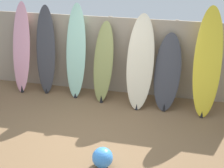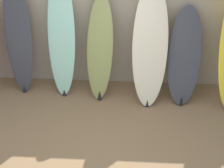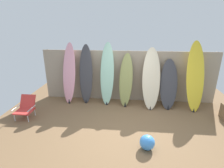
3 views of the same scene
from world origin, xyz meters
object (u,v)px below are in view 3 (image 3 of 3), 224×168
(beach_chair, at_px, (26,107))
(beach_ball, at_px, (147,142))
(surfboard_seafoam_2, at_px, (107,74))
(surfboard_cream_4, at_px, (151,79))
(surfboard_olive_3, at_px, (126,80))
(surfboard_charcoal_1, at_px, (86,75))
(surfboard_pink_0, at_px, (69,74))
(surfboard_yellow_6, at_px, (195,77))
(surfboard_charcoal_5, at_px, (169,85))

(beach_chair, relative_size, beach_ball, 1.86)
(surfboard_seafoam_2, xyz_separation_m, surfboard_cream_4, (1.46, -0.12, -0.07))
(surfboard_olive_3, bearing_deg, beach_ball, -76.63)
(surfboard_charcoal_1, xyz_separation_m, beach_ball, (1.93, -2.39, -0.83))
(surfboard_pink_0, height_order, surfboard_seafoam_2, surfboard_seafoam_2)
(surfboard_seafoam_2, height_order, surfboard_cream_4, surfboard_seafoam_2)
(surfboard_charcoal_1, distance_m, surfboard_yellow_6, 3.57)
(beach_chair, height_order, beach_ball, beach_chair)
(beach_ball, bearing_deg, surfboard_charcoal_5, 69.02)
(surfboard_olive_3, height_order, surfboard_cream_4, surfboard_cream_4)
(surfboard_seafoam_2, height_order, surfboard_olive_3, surfboard_seafoam_2)
(surfboard_olive_3, bearing_deg, surfboard_charcoal_1, 175.68)
(surfboard_charcoal_1, bearing_deg, surfboard_seafoam_2, -3.84)
(surfboard_olive_3, distance_m, surfboard_yellow_6, 2.19)
(surfboard_cream_4, distance_m, beach_ball, 2.37)
(surfboard_pink_0, distance_m, surfboard_yellow_6, 4.16)
(surfboard_pink_0, xyz_separation_m, surfboard_cream_4, (2.79, -0.13, -0.05))
(surfboard_charcoal_5, distance_m, surfboard_yellow_6, 0.84)
(beach_ball, bearing_deg, beach_chair, 162.22)
(surfboard_charcoal_5, relative_size, beach_ball, 4.66)
(surfboard_seafoam_2, distance_m, surfboard_olive_3, 0.67)
(surfboard_seafoam_2, bearing_deg, surfboard_pink_0, 179.65)
(surfboard_charcoal_1, relative_size, surfboard_seafoam_2, 0.96)
(surfboard_cream_4, height_order, beach_ball, surfboard_cream_4)
(surfboard_charcoal_5, bearing_deg, beach_ball, -110.98)
(surfboard_charcoal_1, bearing_deg, surfboard_yellow_6, -3.08)
(surfboard_charcoal_1, xyz_separation_m, surfboard_yellow_6, (3.57, -0.19, 0.08))
(surfboard_pink_0, relative_size, surfboard_cream_4, 1.06)
(surfboard_charcoal_5, height_order, beach_ball, surfboard_charcoal_5)
(surfboard_pink_0, bearing_deg, beach_ball, -43.03)
(surfboard_yellow_6, bearing_deg, surfboard_charcoal_1, 176.92)
(surfboard_charcoal_1, relative_size, beach_ball, 5.96)
(surfboard_charcoal_5, relative_size, surfboard_yellow_6, 0.72)
(surfboard_pink_0, height_order, surfboard_olive_3, surfboard_pink_0)
(surfboard_charcoal_1, distance_m, surfboard_charcoal_5, 2.80)
(surfboard_yellow_6, relative_size, beach_chair, 3.46)
(surfboard_seafoam_2, distance_m, beach_chair, 2.70)
(surfboard_charcoal_1, xyz_separation_m, surfboard_seafoam_2, (0.74, -0.05, 0.04))
(surfboard_olive_3, xyz_separation_m, beach_ball, (0.54, -2.28, -0.70))
(beach_ball, bearing_deg, surfboard_charcoal_1, 128.91)
(surfboard_seafoam_2, relative_size, surfboard_cream_4, 1.08)
(surfboard_seafoam_2, distance_m, surfboard_yellow_6, 2.83)
(surfboard_charcoal_1, height_order, surfboard_charcoal_5, surfboard_charcoal_1)
(surfboard_olive_3, distance_m, surfboard_cream_4, 0.83)
(surfboard_cream_4, xyz_separation_m, surfboard_charcoal_5, (0.58, 0.03, -0.19))
(surfboard_cream_4, bearing_deg, surfboard_charcoal_1, 175.62)
(surfboard_cream_4, height_order, surfboard_yellow_6, surfboard_yellow_6)
(surfboard_pink_0, bearing_deg, surfboard_charcoal_5, -1.67)
(surfboard_charcoal_1, bearing_deg, surfboard_olive_3, -4.32)
(surfboard_charcoal_5, bearing_deg, surfboard_olive_3, 178.55)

